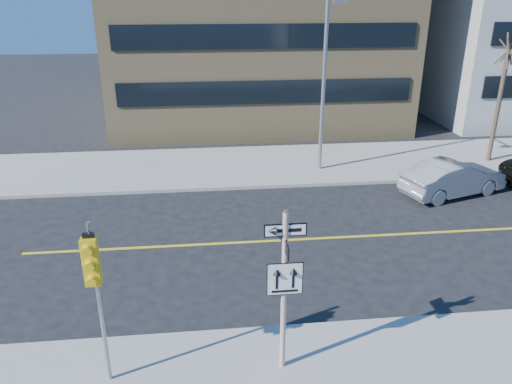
{
  "coord_description": "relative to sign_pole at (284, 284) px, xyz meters",
  "views": [
    {
      "loc": [
        -1.63,
        -11.77,
        8.51
      ],
      "look_at": [
        0.08,
        4.0,
        1.94
      ],
      "focal_mm": 35.0,
      "sensor_mm": 36.0,
      "label": 1
    }
  ],
  "objects": [
    {
      "name": "ground",
      "position": [
        0.0,
        2.51,
        -2.44
      ],
      "size": [
        120.0,
        120.0,
        0.0
      ],
      "primitive_type": "plane",
      "color": "black",
      "rests_on": "ground"
    },
    {
      "name": "street_tree_west",
      "position": [
        13.0,
        13.81,
        3.09
      ],
      "size": [
        1.8,
        1.8,
        6.35
      ],
      "color": "#35281F",
      "rests_on": "far_sidewalk"
    },
    {
      "name": "parked_car_b",
      "position": [
        9.1,
        9.97,
        -1.66
      ],
      "size": [
        2.97,
        4.98,
        1.55
      ],
      "primitive_type": "imported",
      "rotation": [
        0.0,
        0.0,
        1.87
      ],
      "color": "gray",
      "rests_on": "ground"
    },
    {
      "name": "streetlight_a",
      "position": [
        4.0,
        13.27,
        2.32
      ],
      "size": [
        0.55,
        2.25,
        8.0
      ],
      "color": "gray",
      "rests_on": "far_sidewalk"
    },
    {
      "name": "traffic_signal",
      "position": [
        -4.0,
        -0.15,
        0.59
      ],
      "size": [
        0.32,
        0.45,
        4.0
      ],
      "color": "gray",
      "rests_on": "near_sidewalk"
    },
    {
      "name": "sign_pole",
      "position": [
        0.0,
        0.0,
        0.0
      ],
      "size": [
        0.92,
        0.92,
        4.06
      ],
      "color": "white",
      "rests_on": "near_sidewalk"
    }
  ]
}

